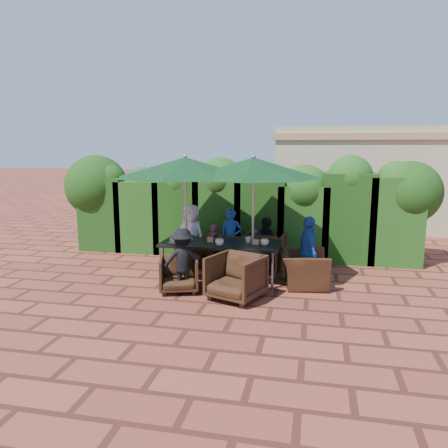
% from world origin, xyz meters
% --- Properties ---
extents(ground, '(80.00, 80.00, 0.00)m').
position_xyz_m(ground, '(0.00, 0.00, 0.00)').
color(ground, brown).
rests_on(ground, ground).
extents(dining_table, '(2.33, 0.90, 0.75)m').
position_xyz_m(dining_table, '(-0.04, 0.22, 0.68)').
color(dining_table, black).
rests_on(dining_table, ground).
extents(umbrella_left, '(2.73, 2.73, 2.46)m').
position_xyz_m(umbrella_left, '(-0.74, 0.24, 2.21)').
color(umbrella_left, gray).
rests_on(umbrella_left, ground).
extents(umbrella_right, '(2.58, 2.58, 2.46)m').
position_xyz_m(umbrella_right, '(0.59, 0.28, 2.21)').
color(umbrella_right, gray).
rests_on(umbrella_right, ground).
extents(chair_far_left, '(0.93, 0.90, 0.75)m').
position_xyz_m(chair_far_left, '(-0.91, 1.26, 0.37)').
color(chair_far_left, black).
rests_on(chair_far_left, ground).
extents(chair_far_mid, '(0.84, 0.78, 0.85)m').
position_xyz_m(chair_far_mid, '(0.07, 1.10, 0.42)').
color(chair_far_mid, black).
rests_on(chair_far_mid, ground).
extents(chair_far_right, '(0.89, 0.85, 0.86)m').
position_xyz_m(chair_far_right, '(0.72, 1.26, 0.43)').
color(chair_far_right, black).
rests_on(chair_far_right, ground).
extents(chair_near_left, '(0.85, 0.82, 0.71)m').
position_xyz_m(chair_near_left, '(-0.63, -0.61, 0.35)').
color(chair_near_left, black).
rests_on(chair_near_left, ground).
extents(chair_near_right, '(1.06, 1.03, 0.86)m').
position_xyz_m(chair_near_right, '(0.46, -0.81, 0.43)').
color(chair_near_right, black).
rests_on(chair_near_right, ground).
extents(chair_end_right, '(0.77, 1.07, 0.87)m').
position_xyz_m(chair_end_right, '(1.59, 0.20, 0.43)').
color(chair_end_right, black).
rests_on(chair_end_right, ground).
extents(adult_far_left, '(0.78, 0.63, 1.37)m').
position_xyz_m(adult_far_left, '(-0.90, 1.13, 0.68)').
color(adult_far_left, white).
rests_on(adult_far_left, ground).
extents(adult_far_mid, '(0.48, 0.40, 1.29)m').
position_xyz_m(adult_far_mid, '(-0.00, 1.13, 0.65)').
color(adult_far_mid, '#1C4598').
rests_on(adult_far_mid, ground).
extents(adult_far_right, '(0.57, 0.38, 1.13)m').
position_xyz_m(adult_far_right, '(0.78, 1.15, 0.56)').
color(adult_far_right, black).
rests_on(adult_far_right, ground).
extents(adult_near_left, '(0.83, 0.60, 1.18)m').
position_xyz_m(adult_near_left, '(-0.54, -0.66, 0.59)').
color(adult_near_left, black).
rests_on(adult_near_left, ground).
extents(adult_end_right, '(0.64, 0.87, 1.34)m').
position_xyz_m(adult_end_right, '(1.66, 0.15, 0.67)').
color(adult_end_right, '#1C4598').
rests_on(adult_end_right, ground).
extents(child_left, '(0.37, 0.31, 0.91)m').
position_xyz_m(child_left, '(-0.44, 1.28, 0.45)').
color(child_left, '#C44572').
rests_on(child_left, ground).
extents(child_right, '(0.38, 0.35, 0.85)m').
position_xyz_m(child_right, '(0.48, 1.25, 0.42)').
color(child_right, '#8D479B').
rests_on(child_right, ground).
extents(pedestrian_a, '(1.52, 1.36, 1.62)m').
position_xyz_m(pedestrian_a, '(1.54, 4.34, 0.81)').
color(pedestrian_a, green).
rests_on(pedestrian_a, ground).
extents(pedestrian_b, '(0.90, 0.64, 1.73)m').
position_xyz_m(pedestrian_b, '(2.38, 4.36, 0.86)').
color(pedestrian_b, '#C44572').
rests_on(pedestrian_b, ground).
extents(pedestrian_c, '(1.12, 0.64, 1.66)m').
position_xyz_m(pedestrian_c, '(3.56, 4.29, 0.83)').
color(pedestrian_c, gray).
rests_on(pedestrian_c, ground).
extents(cup_a, '(0.18, 0.18, 0.14)m').
position_xyz_m(cup_a, '(-0.93, 0.06, 0.82)').
color(cup_a, beige).
rests_on(cup_a, dining_table).
extents(cup_b, '(0.13, 0.13, 0.12)m').
position_xyz_m(cup_b, '(-0.68, 0.36, 0.81)').
color(cup_b, beige).
rests_on(cup_b, dining_table).
extents(cup_c, '(0.17, 0.17, 0.13)m').
position_xyz_m(cup_c, '(-0.00, -0.03, 0.82)').
color(cup_c, beige).
rests_on(cup_c, dining_table).
extents(cup_d, '(0.12, 0.12, 0.12)m').
position_xyz_m(cup_d, '(0.50, 0.33, 0.81)').
color(cup_d, beige).
rests_on(cup_d, dining_table).
extents(cup_e, '(0.16, 0.16, 0.12)m').
position_xyz_m(cup_e, '(0.84, 0.17, 0.81)').
color(cup_e, beige).
rests_on(cup_e, dining_table).
extents(ketchup_bottle, '(0.04, 0.04, 0.17)m').
position_xyz_m(ketchup_bottle, '(-0.26, 0.29, 0.83)').
color(ketchup_bottle, '#B20C0A').
rests_on(ketchup_bottle, dining_table).
extents(sauce_bottle, '(0.04, 0.04, 0.17)m').
position_xyz_m(sauce_bottle, '(-0.06, 0.27, 0.83)').
color(sauce_bottle, '#4C230C').
rests_on(sauce_bottle, dining_table).
extents(serving_tray, '(0.35, 0.25, 0.02)m').
position_xyz_m(serving_tray, '(-0.86, 0.06, 0.76)').
color(serving_tray, '#AE7C54').
rests_on(serving_tray, dining_table).
extents(number_block_left, '(0.12, 0.06, 0.10)m').
position_xyz_m(number_block_left, '(-0.25, 0.25, 0.80)').
color(number_block_left, tan).
rests_on(number_block_left, dining_table).
extents(number_block_right, '(0.12, 0.06, 0.10)m').
position_xyz_m(number_block_right, '(0.66, 0.22, 0.80)').
color(number_block_right, tan).
rests_on(number_block_right, dining_table).
extents(hedge_wall, '(9.10, 1.60, 2.43)m').
position_xyz_m(hedge_wall, '(-0.13, 2.32, 1.30)').
color(hedge_wall, '#173B10').
rests_on(hedge_wall, ground).
extents(building, '(6.20, 3.08, 3.20)m').
position_xyz_m(building, '(3.50, 6.99, 1.61)').
color(building, '#BBAF8B').
rests_on(building, ground).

